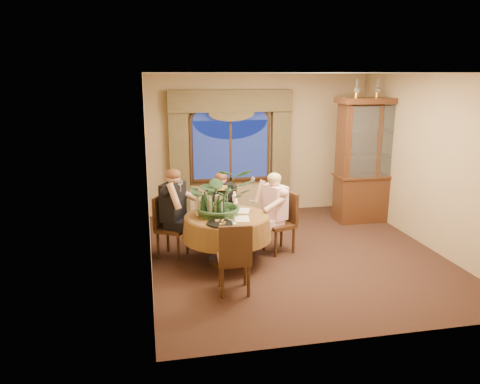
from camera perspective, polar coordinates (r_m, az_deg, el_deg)
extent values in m
plane|color=black|center=(7.58, 6.71, -7.48)|extent=(5.00, 5.00, 0.00)
plane|color=#9F855C|center=(9.55, 2.32, 5.85)|extent=(4.50, 0.00, 4.50)
plane|color=#9F855C|center=(8.17, 22.22, 3.37)|extent=(0.00, 5.00, 5.00)
plane|color=white|center=(7.05, 7.38, 14.20)|extent=(5.00, 5.00, 0.00)
cube|color=#4A3F22|center=(9.22, -7.43, 4.05)|extent=(0.38, 0.14, 2.32)
cube|color=#4A3F22|center=(9.58, 4.98, 4.50)|extent=(0.38, 0.14, 2.32)
cylinder|color=brown|center=(7.05, -1.60, -5.80)|extent=(1.61, 1.61, 0.75)
cube|color=#391D10|center=(9.29, 15.83, 3.70)|extent=(1.46, 0.57, 2.36)
cube|color=black|center=(7.48, 4.78, -3.81)|extent=(0.53, 0.53, 0.96)
cube|color=black|center=(7.82, -1.85, -2.97)|extent=(0.47, 0.47, 0.96)
cube|color=black|center=(7.35, -8.25, -4.25)|extent=(0.57, 0.57, 0.96)
cube|color=black|center=(6.12, -0.75, -7.96)|extent=(0.45, 0.45, 0.96)
imported|color=#2D522D|center=(6.85, -2.37, 2.28)|extent=(0.98, 1.09, 0.85)
imported|color=#515A32|center=(6.85, -1.41, -2.88)|extent=(0.16, 0.16, 0.05)
cylinder|color=black|center=(6.54, -2.46, -3.85)|extent=(0.37, 0.37, 0.02)
cylinder|color=tan|center=(6.90, -5.17, -1.59)|extent=(0.07, 0.07, 0.33)
cylinder|color=black|center=(6.79, -2.60, -1.80)|extent=(0.07, 0.07, 0.33)
cylinder|color=tan|center=(6.93, -3.76, -1.50)|extent=(0.07, 0.07, 0.33)
cylinder|color=black|center=(6.84, -4.56, -1.73)|extent=(0.07, 0.07, 0.33)
cylinder|color=black|center=(7.04, -4.29, -1.26)|extent=(0.07, 0.07, 0.33)
cube|color=white|center=(6.77, 0.24, -3.28)|extent=(0.25, 0.32, 0.00)
cube|color=white|center=(7.16, 0.29, -2.29)|extent=(0.28, 0.35, 0.00)
cube|color=white|center=(6.63, -1.77, -3.67)|extent=(0.29, 0.35, 0.00)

